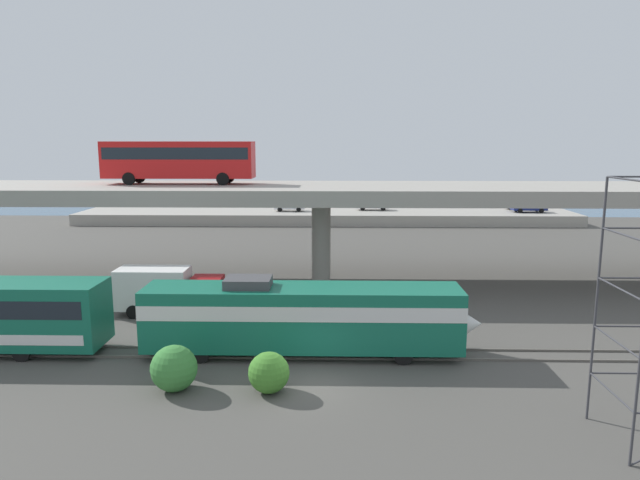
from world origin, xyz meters
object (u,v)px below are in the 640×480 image
Objects in this scene: parked_car_0 at (528,207)px; parked_car_2 at (289,206)px; train_locomotive at (318,315)px; transit_bus_on_overpass at (179,158)px; parked_car_1 at (522,204)px; parked_car_3 at (373,205)px; service_truck_west at (167,289)px.

parked_car_0 and parked_car_2 have the same top height.
parked_car_0 is 1.10× the size of parked_car_2.
train_locomotive is 50.64m from parked_car_2.
transit_bus_on_overpass is 2.57× the size of parked_car_1.
parked_car_3 is at bearing 3.19° from parked_car_1.
transit_bus_on_overpass reaches higher than service_truck_west.
transit_bus_on_overpass is at bearing 62.58° from parked_car_3.
service_truck_west is 1.47× the size of parked_car_3.
service_truck_west is 43.58m from parked_car_2.
parked_car_1 and parked_car_3 have the same top height.
parked_car_1 is 33.24m from parked_car_2.
parked_car_1 is at bearing 62.37° from train_locomotive.
service_truck_west reaches higher than parked_car_3.
parked_car_1 is (39.40, 35.96, -7.56)m from transit_bus_on_overpass.
service_truck_west reaches higher than parked_car_2.
train_locomotive reaches higher than parked_car_1.
train_locomotive is 12.31m from service_truck_west.
parked_car_3 is at bearing 174.44° from parked_car_0.
parked_car_1 and parked_car_2 have the same top height.
parked_car_0 is (37.72, 42.78, 0.62)m from service_truck_west.
parked_car_3 is (6.41, 51.89, 0.06)m from train_locomotive.
parked_car_2 is (-33.13, -2.72, -0.00)m from parked_car_1.
parked_car_0 is at bearing 39.79° from transit_bus_on_overpass.
parked_car_1 is 1.01× the size of parked_car_3.
train_locomotive is 52.28m from parked_car_3.
service_truck_west is at bearing 50.57° from parked_car_1.
train_locomotive is 3.85× the size of parked_car_0.
parked_car_3 is (-21.37, -1.19, -0.00)m from parked_car_1.
parked_car_3 is (11.76, 1.53, 0.00)m from parked_car_2.
parked_car_1 is (27.78, 53.08, 0.06)m from train_locomotive.
parked_car_3 is at bearing 82.95° from train_locomotive.
parked_car_1 is (0.14, 3.26, -0.00)m from parked_car_0.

